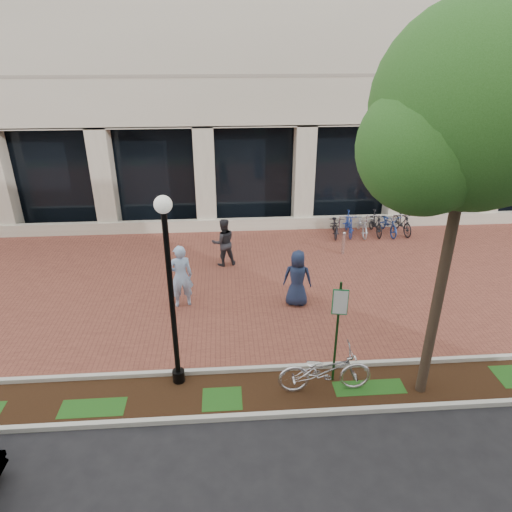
{
  "coord_description": "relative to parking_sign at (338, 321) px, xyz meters",
  "views": [
    {
      "loc": [
        -1.27,
        -13.14,
        7.13
      ],
      "look_at": [
        -0.36,
        -0.8,
        1.29
      ],
      "focal_mm": 32.0,
      "sensor_mm": 36.0,
      "label": 1
    }
  ],
  "objects": [
    {
      "name": "planting_strip",
      "position": [
        -1.11,
        -0.29,
        -1.63
      ],
      "size": [
        40.0,
        1.5,
        0.01
      ],
      "primitive_type": "cube",
      "color": "black",
      "rests_on": "ground"
    },
    {
      "name": "brick_plaza",
      "position": [
        -1.11,
        4.96,
        -1.63
      ],
      "size": [
        40.0,
        9.0,
        0.01
      ],
      "primitive_type": "cube",
      "color": "brown",
      "rests_on": "ground"
    },
    {
      "name": "ground",
      "position": [
        -1.11,
        4.96,
        -1.63
      ],
      "size": [
        120.0,
        120.0,
        0.0
      ],
      "primitive_type": "plane",
      "color": "black",
      "rests_on": "ground"
    },
    {
      "name": "parking_sign",
      "position": [
        0.0,
        0.0,
        0.0
      ],
      "size": [
        0.34,
        0.07,
        2.59
      ],
      "rotation": [
        0.0,
        0.0,
        -0.18
      ],
      "color": "#153B16",
      "rests_on": "ground"
    },
    {
      "name": "lamppost",
      "position": [
        -3.55,
        0.24,
        0.89
      ],
      "size": [
        0.36,
        0.36,
        4.48
      ],
      "color": "black",
      "rests_on": "ground"
    },
    {
      "name": "curb_street_side",
      "position": [
        -1.11,
        -1.04,
        -1.57
      ],
      "size": [
        40.0,
        0.12,
        0.12
      ],
      "primitive_type": "cube",
      "color": "#BABAAF",
      "rests_on": "ground"
    },
    {
      "name": "pedestrian_mid",
      "position": [
        -2.45,
        6.27,
        -0.78
      ],
      "size": [
        0.95,
        0.82,
        1.7
      ],
      "primitive_type": "imported",
      "rotation": [
        0.0,
        0.0,
        3.37
      ],
      "color": "#2B2A30",
      "rests_on": "ground"
    },
    {
      "name": "pedestrian_left",
      "position": [
        -3.71,
        3.63,
        -0.67
      ],
      "size": [
        0.79,
        0.61,
        1.94
      ],
      "primitive_type": "imported",
      "rotation": [
        0.0,
        0.0,
        3.36
      ],
      "color": "#9BBCE7",
      "rests_on": "ground"
    },
    {
      "name": "bike_rack_cluster",
      "position": [
        3.4,
        8.65,
        -1.18
      ],
      "size": [
        3.47,
        1.71,
        0.96
      ],
      "rotation": [
        0.0,
        0.0,
        -0.04
      ],
      "color": "black",
      "rests_on": "ground"
    },
    {
      "name": "street_tree",
      "position": [
        1.96,
        -0.42,
        4.27
      ],
      "size": [
        4.28,
        3.57,
        7.92
      ],
      "color": "#402F25",
      "rests_on": "ground"
    },
    {
      "name": "pedestrian_right",
      "position": [
        -0.32,
        3.45,
        -0.77
      ],
      "size": [
        0.94,
        0.72,
        1.73
      ],
      "primitive_type": "imported",
      "rotation": [
        0.0,
        0.0,
        2.93
      ],
      "color": "#1B2745",
      "rests_on": "ground"
    },
    {
      "name": "bollard",
      "position": [
        1.93,
        6.83,
        -1.18
      ],
      "size": [
        0.12,
        0.12,
        0.89
      ],
      "color": "silver",
      "rests_on": "ground"
    },
    {
      "name": "curb_plaza_side",
      "position": [
        -1.11,
        0.46,
        -1.57
      ],
      "size": [
        40.0,
        0.12,
        0.12
      ],
      "primitive_type": "cube",
      "color": "#BABAAF",
      "rests_on": "ground"
    },
    {
      "name": "locked_bicycle",
      "position": [
        -0.28,
        -0.28,
        -1.09
      ],
      "size": [
        2.09,
        0.74,
        1.1
      ],
      "primitive_type": "imported",
      "rotation": [
        0.0,
        0.0,
        1.58
      ],
      "color": "silver",
      "rests_on": "ground"
    }
  ]
}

